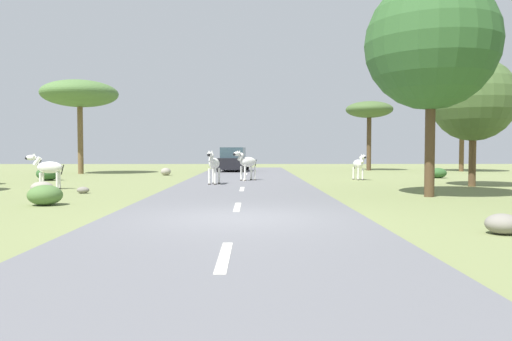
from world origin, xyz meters
The scene contains 20 objects.
ground_plane centered at (0.00, 0.00, 0.00)m, with size 90.00×90.00×0.00m, color olive.
road centered at (-0.08, 0.00, 0.03)m, with size 6.00×64.00×0.05m, color slate.
lane_markings centered at (-0.08, -1.00, 0.05)m, with size 0.16×56.00×0.01m.
zebra_0 centered at (-1.41, 10.71, 0.96)m, with size 0.60×1.61×1.53m.
zebra_1 centered at (5.99, 14.65, 0.83)m, with size 0.57×1.46×1.39m.
zebra_2 centered at (-7.93, 8.58, 0.86)m, with size 1.54×0.46×1.45m.
zebra_3 centered at (0.05, 13.42, 0.96)m, with size 1.31×1.28×1.53m.
car_0 centered at (-1.06, 24.37, 0.85)m, with size 2.28×4.46×1.74m.
tree_0 centered at (6.31, 5.33, 5.11)m, with size 4.40×4.40×7.33m.
tree_1 centered at (9.49, 26.85, 4.69)m, with size 3.65×3.65×5.41m.
tree_3 centered at (16.01, 25.03, 4.67)m, with size 5.25×5.25×5.61m.
tree_4 centered at (-11.22, 21.53, 5.32)m, with size 5.03×5.03×6.25m.
tree_5 centered at (9.89, 9.97, 3.75)m, with size 3.58×3.58×5.55m.
bush_0 centered at (10.88, 16.33, 0.29)m, with size 0.96×0.86×0.58m, color #2D5628.
bush_1 centered at (-5.59, 2.89, 0.29)m, with size 0.97×0.88×0.58m, color #4C7038.
bush_2 centered at (-10.34, 14.28, 0.35)m, with size 1.18×1.06×0.71m, color #2D5628.
rock_1 centered at (5.00, -1.92, 0.19)m, with size 0.63×0.60×0.39m, color gray.
rock_2 centered at (-5.85, 6.70, 0.12)m, with size 0.45×0.32×0.24m, color gray.
rock_3 centered at (-7.32, 6.63, 0.22)m, with size 0.80×0.58×0.44m, color gray.
rock_4 centered at (-5.11, 19.35, 0.24)m, with size 0.63×0.59×0.48m, color gray.
Camera 1 is at (0.32, -10.80, 1.56)m, focal length 33.69 mm.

